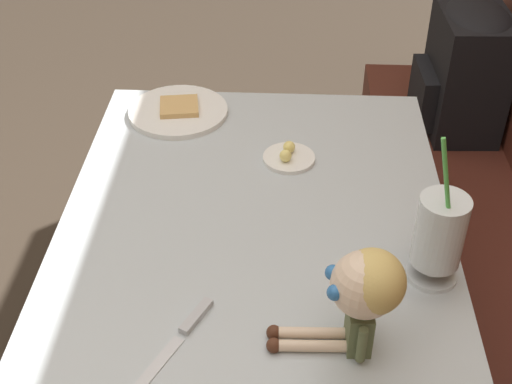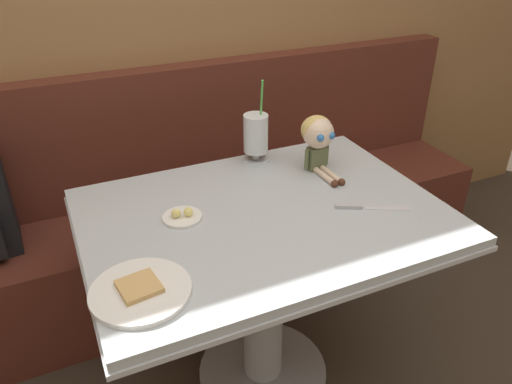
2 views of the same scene
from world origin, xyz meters
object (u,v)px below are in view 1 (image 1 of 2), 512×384
(butter_saucer, at_px, (289,157))
(butter_knife, at_px, (186,329))
(toast_plate, at_px, (178,111))
(seated_doll, at_px, (364,290))
(backpack, at_px, (465,67))
(milkshake_glass, at_px, (439,235))

(butter_saucer, relative_size, butter_knife, 0.55)
(toast_plate, distance_m, seated_doll, 0.84)
(toast_plate, distance_m, butter_saucer, 0.34)
(butter_knife, bearing_deg, toast_plate, -171.28)
(butter_saucer, distance_m, butter_knife, 0.55)
(butter_knife, relative_size, backpack, 0.54)
(butter_knife, xyz_separation_m, seated_doll, (0.01, 0.29, 0.12))
(milkshake_glass, xyz_separation_m, butter_saucer, (-0.37, -0.27, -0.09))
(backpack, bearing_deg, toast_plate, -61.14)
(backpack, bearing_deg, milkshake_glass, -14.77)
(butter_knife, bearing_deg, butter_saucer, 161.95)
(butter_knife, bearing_deg, backpack, 148.77)
(butter_knife, relative_size, seated_doll, 1.00)
(milkshake_glass, bearing_deg, toast_plate, -135.45)
(butter_knife, height_order, backpack, backpack)
(toast_plate, relative_size, butter_saucer, 2.08)
(milkshake_glass, xyz_separation_m, backpack, (-1.01, 0.27, -0.18))
(milkshake_glass, height_order, butter_knife, milkshake_glass)
(seated_doll, bearing_deg, butter_knife, -92.76)
(seated_doll, bearing_deg, butter_saucer, -167.31)
(toast_plate, height_order, butter_saucer, butter_saucer)
(seated_doll, bearing_deg, milkshake_glass, 138.88)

